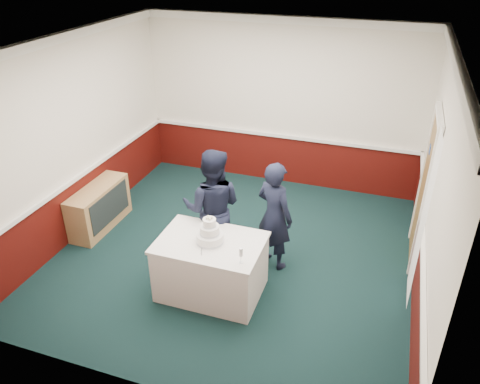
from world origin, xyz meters
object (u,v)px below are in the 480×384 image
(cake_table, at_px, (211,267))
(person_woman, at_px, (274,216))
(champagne_flute, at_px, (241,253))
(cake_knife, at_px, (202,250))
(person_man, at_px, (212,208))
(sideboard, at_px, (99,207))
(wedding_cake, at_px, (210,234))

(cake_table, bearing_deg, person_woman, 54.77)
(champagne_flute, bearing_deg, cake_knife, 171.42)
(person_man, bearing_deg, sideboard, -18.72)
(person_man, relative_size, person_woman, 1.09)
(champagne_flute, bearing_deg, cake_table, 150.75)
(cake_knife, height_order, person_woman, person_woman)
(person_woman, bearing_deg, sideboard, 24.72)
(sideboard, xyz_separation_m, cake_knife, (2.24, -1.09, 0.44))
(cake_knife, bearing_deg, cake_table, 59.41)
(cake_table, bearing_deg, person_man, 109.13)
(cake_table, relative_size, wedding_cake, 3.63)
(person_man, xyz_separation_m, person_woman, (0.82, 0.20, -0.07))
(cake_table, relative_size, cake_knife, 6.00)
(wedding_cake, bearing_deg, person_woman, 54.77)
(cake_knife, relative_size, person_woman, 0.14)
(champagne_flute, xyz_separation_m, person_woman, (0.10, 1.13, -0.14))
(wedding_cake, relative_size, champagne_flute, 1.78)
(cake_table, distance_m, cake_knife, 0.44)
(person_woman, bearing_deg, cake_knife, 84.69)
(cake_table, relative_size, person_woman, 0.83)
(cake_table, xyz_separation_m, cake_knife, (-0.03, -0.20, 0.39))
(wedding_cake, relative_size, person_man, 0.21)
(person_man, bearing_deg, wedding_cake, 97.25)
(sideboard, height_order, wedding_cake, wedding_cake)
(cake_table, bearing_deg, champagne_flute, -29.25)
(sideboard, xyz_separation_m, person_man, (2.04, -0.24, 0.51))
(person_man, bearing_deg, cake_table, 97.25)
(sideboard, distance_m, wedding_cake, 2.50)
(sideboard, relative_size, champagne_flute, 5.85)
(sideboard, relative_size, cake_table, 0.91)
(wedding_cake, bearing_deg, champagne_flute, -29.25)
(champagne_flute, bearing_deg, sideboard, 156.99)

